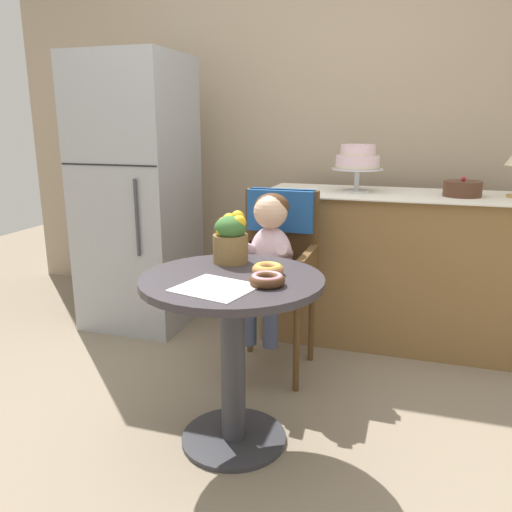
% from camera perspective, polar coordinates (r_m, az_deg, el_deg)
% --- Properties ---
extents(ground_plane, '(8.00, 8.00, 0.00)m').
position_cam_1_polar(ground_plane, '(2.31, -2.46, -19.68)').
color(ground_plane, gray).
extents(back_wall, '(4.80, 0.10, 2.70)m').
position_cam_1_polar(back_wall, '(3.70, 7.54, 15.27)').
color(back_wall, tan).
rests_on(back_wall, ground).
extents(cafe_table, '(0.72, 0.72, 0.72)m').
position_cam_1_polar(cafe_table, '(2.07, -2.61, -7.94)').
color(cafe_table, '#332D33').
rests_on(cafe_table, ground).
extents(wicker_chair, '(0.42, 0.45, 0.95)m').
position_cam_1_polar(wicker_chair, '(2.72, 2.34, 0.57)').
color(wicker_chair, brown).
rests_on(wicker_chair, ground).
extents(seated_child, '(0.27, 0.32, 0.73)m').
position_cam_1_polar(seated_child, '(2.57, 1.42, 0.59)').
color(seated_child, silver).
rests_on(seated_child, ground).
extents(paper_napkin, '(0.31, 0.30, 0.00)m').
position_cam_1_polar(paper_napkin, '(1.86, -4.53, -3.55)').
color(paper_napkin, white).
rests_on(paper_napkin, cafe_table).
extents(donut_front, '(0.13, 0.13, 0.04)m').
position_cam_1_polar(donut_front, '(2.01, 1.32, -1.44)').
color(donut_front, '#AD7542').
rests_on(donut_front, cafe_table).
extents(donut_mid, '(0.13, 0.13, 0.04)m').
position_cam_1_polar(donut_mid, '(1.88, 1.24, -2.58)').
color(donut_mid, '#4C2D19').
rests_on(donut_mid, cafe_table).
extents(flower_vase, '(0.15, 0.15, 0.22)m').
position_cam_1_polar(flower_vase, '(2.18, -2.82, 2.11)').
color(flower_vase, brown).
rests_on(flower_vase, cafe_table).
extents(display_counter, '(1.56, 0.62, 0.90)m').
position_cam_1_polar(display_counter, '(3.20, 14.94, -1.20)').
color(display_counter, olive).
rests_on(display_counter, ground).
extents(tiered_cake_stand, '(0.30, 0.30, 0.28)m').
position_cam_1_polar(tiered_cake_stand, '(3.12, 11.20, 10.38)').
color(tiered_cake_stand, silver).
rests_on(tiered_cake_stand, display_counter).
extents(round_layer_cake, '(0.21, 0.21, 0.11)m').
position_cam_1_polar(round_layer_cake, '(3.09, 21.92, 6.94)').
color(round_layer_cake, '#4C2D1E').
rests_on(round_layer_cake, display_counter).
extents(refrigerator, '(0.64, 0.63, 1.70)m').
position_cam_1_polar(refrigerator, '(3.39, -13.04, 6.61)').
color(refrigerator, '#9EA0A5').
rests_on(refrigerator, ground).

